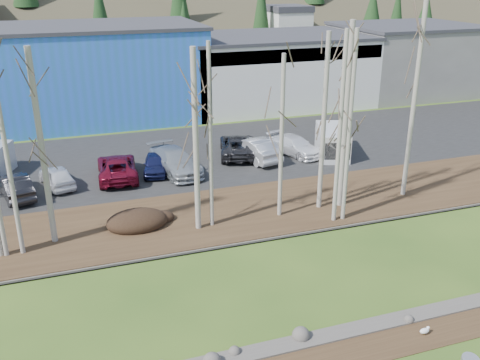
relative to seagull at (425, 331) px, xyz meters
name	(u,v)px	position (x,y,z in m)	size (l,w,h in m)	color
dirt_strip	(347,352)	(-3.25, 0.07, -0.17)	(80.00, 1.80, 0.03)	#382616
near_bank_rocks	(334,335)	(-3.25, 1.07, -0.18)	(80.00, 0.80, 0.50)	#47423D
river	(289,280)	(-3.25, 5.17, -0.18)	(80.00, 8.00, 0.90)	black
far_bank_rocks	(257,239)	(-3.25, 9.27, -0.18)	(80.00, 0.80, 0.46)	#47423D
far_bank	(237,212)	(-3.25, 12.47, -0.11)	(80.00, 7.00, 0.15)	#382616
parking_lot	(191,155)	(-3.25, 22.97, -0.11)	(80.00, 14.00, 0.14)	black
building_blue	(87,72)	(-9.25, 36.97, 3.97)	(20.40, 12.24, 8.30)	blue
building_white	(271,69)	(8.75, 36.96, 3.23)	(18.36, 12.24, 6.80)	silver
building_grey	(406,58)	(24.75, 36.97, 3.47)	(14.28, 12.24, 7.30)	slate
seagull	(425,331)	(0.00, 0.00, 0.00)	(0.46, 0.21, 0.33)	gold
dirt_mound	(137,220)	(-8.82, 12.42, 0.29)	(3.25, 2.29, 0.64)	black
birch_2	(42,150)	(-12.99, 12.11, 4.75)	(0.29, 0.29, 9.56)	#ACA69B
birch_3	(210,139)	(-5.03, 11.27, 4.74)	(0.20, 0.20, 9.55)	#ACA69B
birch_4	(196,143)	(-5.81, 11.16, 4.64)	(0.29, 0.29, 9.35)	#ACA69B
birch_5	(282,138)	(-1.16, 11.26, 4.37)	(0.23, 0.23, 8.80)	#ACA69B
birch_6	(349,129)	(1.92, 9.69, 5.00)	(0.23, 0.23, 10.06)	#ACA69B
birch_7	(346,118)	(2.64, 11.36, 5.11)	(0.30, 0.30, 10.29)	#ACA69B
birch_8	(324,124)	(1.39, 11.50, 4.85)	(0.26, 0.26, 9.76)	#ACA69B
birch_9	(415,93)	(7.04, 11.49, 6.15)	(0.27, 0.27, 12.37)	#ACA69B
birch_10	(4,138)	(-14.46, 11.34, 5.71)	(0.22, 0.22, 11.48)	#ACA69B
birch_11	(340,130)	(1.37, 9.69, 5.00)	(0.23, 0.23, 10.06)	#ACA69B
car_0	(57,176)	(-12.65, 19.65, 0.61)	(1.55, 3.85, 1.31)	white
car_1	(15,186)	(-15.01, 18.64, 0.66)	(1.50, 4.30, 1.42)	black
car_2	(117,167)	(-8.91, 19.91, 0.68)	(2.41, 5.23, 1.45)	maroon
car_3	(175,161)	(-5.15, 19.63, 0.75)	(2.21, 5.44, 1.58)	#A1A6A9
car_4	(155,164)	(-6.39, 20.02, 0.59)	(1.50, 3.72, 1.27)	#171C46
car_5	(255,149)	(0.78, 20.38, 0.76)	(1.70, 4.87, 1.61)	silver
car_6	(238,145)	(-0.07, 21.65, 0.70)	(2.46, 5.33, 1.48)	#29292C
car_7	(295,146)	(3.95, 20.50, 0.62)	(1.87, 4.59, 1.33)	white
van_white	(333,142)	(6.45, 19.37, 0.95)	(3.25, 4.89, 1.98)	white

